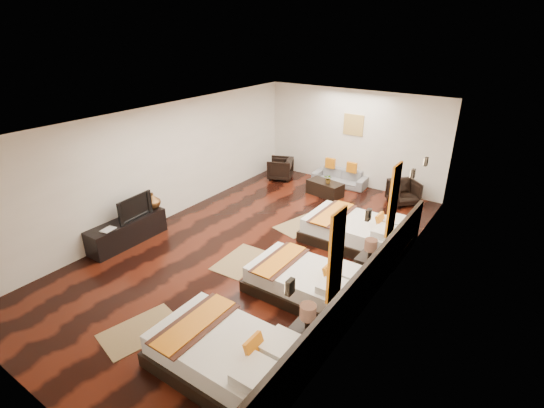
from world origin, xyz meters
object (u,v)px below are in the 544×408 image
Objects in this scene: bed_near at (228,355)px; nightstand_b at (368,266)px; sofa at (340,177)px; coffee_table at (325,188)px; tv at (132,207)px; tv_console at (127,231)px; table_plant at (329,179)px; armchair_right at (404,192)px; bed_mid at (306,281)px; bed_far at (357,231)px; figurine at (153,200)px; armchair_left at (280,169)px; nightstand_a at (307,337)px; book at (104,229)px.

bed_near is 3.29m from nightstand_b.
sofa reaches higher than coffee_table.
tv is 0.57× the size of sofa.
coffee_table is at bearing 128.89° from nightstand_b.
tv_console reaches higher than coffee_table.
table_plant is at bearing 105.30° from bed_near.
tv_console is at bearing -114.53° from sofa.
coffee_table is (-2.01, -0.67, -0.12)m from armchair_right.
bed_mid is 7.58× the size of table_plant.
bed_far reaches higher than tv_console.
tv is (-4.15, 1.73, 0.53)m from bed_near.
tv_console is at bearing -116.71° from table_plant.
figurine is (-0.05, 0.59, -0.08)m from tv.
nightstand_b is at bearing -51.11° from coffee_table.
tv_console is 5.32m from armchair_left.
sofa is (-2.62, 4.21, -0.07)m from nightstand_b.
nightstand_a reaches higher than bed_far.
bed_near is 2.49× the size of nightstand_b.
bed_far is at bearing 34.30° from armchair_left.
bed_far is 2.79m from coffee_table.
bed_near is at bearing -89.95° from bed_mid.
bed_near is at bearing -129.96° from nightstand_a.
nightstand_b is (0.75, 1.05, 0.04)m from bed_mid.
figurine is (0.00, 0.78, 0.46)m from tv_console.
bed_near is at bearing -74.70° from table_plant.
armchair_right is 2.12m from coffee_table.
table_plant reaches higher than coffee_table.
book is 0.40× the size of armchair_right.
book is 5.92m from table_plant.
nightstand_b is 1.17× the size of armchair_left.
table_plant is at bearing -86.26° from sofa.
sofa is at bearing 111.88° from nightstand_a.
tv is at bearing -117.12° from table_plant.
tv is at bearing 170.30° from nightstand_a.
sofa is (2.33, 6.39, -0.33)m from book.
bed_mid is at bearing -2.32° from figurine.
bed_mid is 2.81× the size of armchair_right.
book is (-4.20, -3.37, 0.27)m from bed_far.
nightstand_b is at bearing 90.00° from nightstand_a.
armchair_left reaches higher than coffee_table.
nightstand_a is 3.07× the size of book.
bed_far is 8.40× the size of table_plant.
bed_near reaches higher than table_plant.
tv is (-4.89, 0.84, 0.50)m from nightstand_a.
sofa is at bearing 68.36° from tv_console.
nightstand_b is at bearing 18.55° from tv_console.
nightstand_a reaches higher than coffee_table.
armchair_right is at bearing 98.80° from nightstand_b.
sofa is at bearing -26.45° from tv.
figurine is at bearing 90.00° from tv_console.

